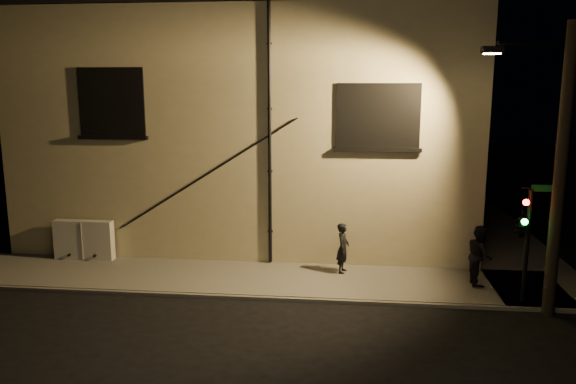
# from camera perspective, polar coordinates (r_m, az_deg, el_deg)

# --- Properties ---
(ground) EXTENTS (90.00, 90.00, 0.00)m
(ground) POSITION_cam_1_polar(r_m,az_deg,el_deg) (15.96, 3.26, -11.06)
(ground) COLOR black
(sidewalk) EXTENTS (21.00, 16.00, 0.12)m
(sidewalk) POSITION_cam_1_polar(r_m,az_deg,el_deg) (20.07, 7.42, -6.31)
(sidewalk) COLOR #5B5952
(sidewalk) RESTS_ON ground
(building) EXTENTS (16.20, 12.23, 8.80)m
(building) POSITION_cam_1_polar(r_m,az_deg,el_deg) (24.12, -2.70, 7.17)
(building) COLOR tan
(building) RESTS_ON ground
(utility_cabinet) EXTENTS (2.02, 0.34, 1.33)m
(utility_cabinet) POSITION_cam_1_polar(r_m,az_deg,el_deg) (20.27, -20.02, -4.58)
(utility_cabinet) COLOR #BAB9B1
(utility_cabinet) RESTS_ON sidewalk
(pedestrian_a) EXTENTS (0.49, 0.64, 1.58)m
(pedestrian_a) POSITION_cam_1_polar(r_m,az_deg,el_deg) (17.76, 5.60, -5.68)
(pedestrian_a) COLOR black
(pedestrian_a) RESTS_ON sidewalk
(pedestrian_b) EXTENTS (0.69, 0.88, 1.78)m
(pedestrian_b) POSITION_cam_1_polar(r_m,az_deg,el_deg) (17.56, 18.88, -6.08)
(pedestrian_b) COLOR black
(pedestrian_b) RESTS_ON sidewalk
(traffic_signal) EXTENTS (1.25, 1.91, 3.25)m
(traffic_signal) POSITION_cam_1_polar(r_m,az_deg,el_deg) (16.12, 22.68, -3.10)
(traffic_signal) COLOR black
(traffic_signal) RESTS_ON sidewalk
(streetlamp_pole) EXTENTS (2.03, 1.40, 7.48)m
(streetlamp_pole) POSITION_cam_1_polar(r_m,az_deg,el_deg) (15.69, 25.62, 2.46)
(streetlamp_pole) COLOR black
(streetlamp_pole) RESTS_ON ground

